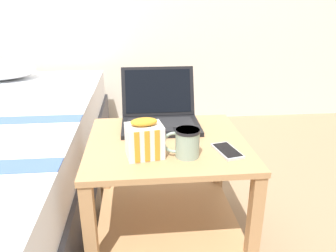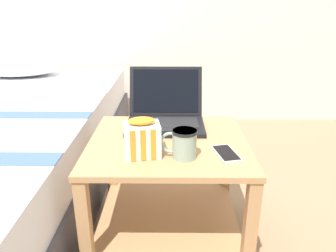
{
  "view_description": "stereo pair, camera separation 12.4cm",
  "coord_description": "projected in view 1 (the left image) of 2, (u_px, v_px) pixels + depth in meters",
  "views": [
    {
      "loc": [
        -0.11,
        -1.19,
        1.01
      ],
      "look_at": [
        0.0,
        -0.04,
        0.57
      ],
      "focal_mm": 35.0,
      "sensor_mm": 36.0,
      "label": 1
    },
    {
      "loc": [
        0.01,
        -1.2,
        1.01
      ],
      "look_at": [
        0.0,
        -0.04,
        0.57
      ],
      "focal_mm": 35.0,
      "sensor_mm": 36.0,
      "label": 2
    }
  ],
  "objects": [
    {
      "name": "cell_phone",
      "position": [
        227.0,
        151.0,
        1.21
      ],
      "size": [
        0.1,
        0.15,
        0.01
      ],
      "color": "#B7BABC",
      "rests_on": "bedside_table"
    },
    {
      "name": "laptop",
      "position": [
        160.0,
        114.0,
        1.47
      ],
      "size": [
        0.34,
        0.32,
        0.23
      ],
      "color": "black",
      "rests_on": "bedside_table"
    },
    {
      "name": "snack_bag",
      "position": [
        144.0,
        139.0,
        1.16
      ],
      "size": [
        0.14,
        0.12,
        0.14
      ],
      "color": "white",
      "rests_on": "bedside_table"
    },
    {
      "name": "ground_plane",
      "position": [
        167.0,
        239.0,
        1.48
      ],
      "size": [
        8.0,
        8.0,
        0.0
      ],
      "primitive_type": "plane",
      "color": "#937556"
    },
    {
      "name": "bedside_table",
      "position": [
        167.0,
        178.0,
        1.37
      ],
      "size": [
        0.63,
        0.58,
        0.49
      ],
      "color": "tan",
      "rests_on": "ground_plane"
    },
    {
      "name": "mug_front_left",
      "position": [
        186.0,
        142.0,
        1.16
      ],
      "size": [
        0.13,
        0.09,
        0.1
      ],
      "color": "#8CA593",
      "rests_on": "bedside_table"
    }
  ]
}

